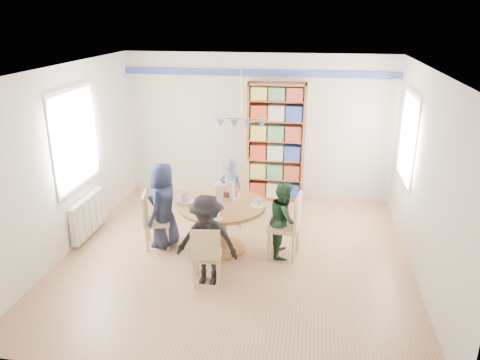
% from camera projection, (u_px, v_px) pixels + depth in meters
% --- Properties ---
extents(ground, '(5.00, 5.00, 0.00)m').
position_uv_depth(ground, '(236.00, 256.00, 6.87)').
color(ground, tan).
extents(room_shell, '(5.00, 5.00, 5.00)m').
position_uv_depth(room_shell, '(228.00, 132.00, 7.15)').
color(room_shell, white).
rests_on(room_shell, ground).
extents(radiator, '(0.12, 1.00, 0.60)m').
position_uv_depth(radiator, '(88.00, 216.00, 7.39)').
color(radiator, silver).
rests_on(radiator, ground).
extents(dining_table, '(1.30, 1.30, 0.75)m').
position_uv_depth(dining_table, '(222.00, 216.00, 6.88)').
color(dining_table, olive).
rests_on(dining_table, ground).
extents(chair_left, '(0.46, 0.46, 0.86)m').
position_uv_depth(chair_left, '(152.00, 218.00, 7.01)').
color(chair_left, '#D5B383').
rests_on(chair_left, ground).
extents(chair_right, '(0.48, 0.48, 0.97)m').
position_uv_depth(chair_right, '(290.00, 223.00, 6.69)').
color(chair_right, '#D5B383').
rests_on(chair_right, ground).
extents(chair_far, '(0.51, 0.51, 1.04)m').
position_uv_depth(chair_far, '(234.00, 189.00, 7.87)').
color(chair_far, '#D5B383').
rests_on(chair_far, ground).
extents(chair_near, '(0.42, 0.42, 0.84)m').
position_uv_depth(chair_near, '(206.00, 254.00, 6.00)').
color(chair_near, '#D5B383').
rests_on(chair_near, ground).
extents(person_left, '(0.52, 0.70, 1.31)m').
position_uv_depth(person_left, '(163.00, 205.00, 7.00)').
color(person_left, '#171D33').
rests_on(person_left, ground).
extents(person_right, '(0.47, 0.58, 1.12)m').
position_uv_depth(person_right, '(284.00, 219.00, 6.76)').
color(person_right, '#1A3420').
rests_on(person_right, ground).
extents(person_far, '(0.45, 0.31, 1.16)m').
position_uv_depth(person_far, '(231.00, 192.00, 7.73)').
color(person_far, gray).
rests_on(person_far, ground).
extents(person_near, '(0.81, 0.48, 1.24)m').
position_uv_depth(person_near, '(207.00, 240.00, 6.01)').
color(person_near, black).
rests_on(person_near, ground).
extents(bookshelf, '(1.05, 0.32, 2.21)m').
position_uv_depth(bookshelf, '(276.00, 144.00, 8.62)').
color(bookshelf, brown).
rests_on(bookshelf, ground).
extents(tableware, '(1.29, 1.29, 0.34)m').
position_uv_depth(tableware, '(220.00, 198.00, 6.82)').
color(tableware, white).
rests_on(tableware, dining_table).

